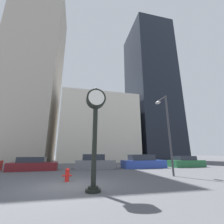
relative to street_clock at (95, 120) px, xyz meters
name	(u,v)px	position (x,y,z in m)	size (l,w,h in m)	color
ground_plane	(69,186)	(-1.01, 1.41, -3.04)	(200.00, 200.00, 0.00)	#515156
building_tall_tower	(34,72)	(-10.53, 25.41, 15.53)	(10.16, 12.00, 37.13)	#ADA393
building_storefront_row	(98,130)	(3.67, 25.41, 3.52)	(14.88, 12.00, 13.11)	beige
building_glass_modern	(150,89)	(16.80, 25.41, 14.36)	(9.35, 12.00, 34.79)	black
street_clock	(95,120)	(0.00, 0.00, 0.00)	(0.91, 0.64, 4.63)	black
car_maroon	(33,165)	(-4.56, 9.41, -2.52)	(4.31, 2.07, 1.21)	maroon
car_grey	(95,163)	(1.22, 9.54, -2.42)	(4.05, 2.05, 1.45)	slate
car_blue	(143,162)	(6.55, 9.36, -2.44)	(4.80, 1.96, 1.41)	#28429E
car_green	(186,162)	(12.02, 9.34, -2.51)	(4.10, 1.94, 1.24)	#236038
fire_hydrant_far	(67,175)	(-1.17, 2.72, -2.67)	(0.54, 0.24, 0.72)	red
street_lamp_right	(165,121)	(5.95, 3.50, 0.99)	(0.36, 1.57, 6.00)	#38383D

